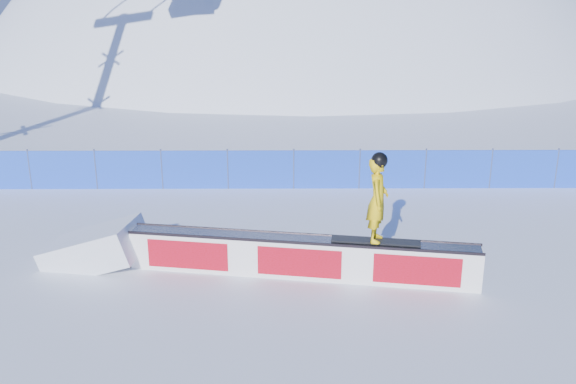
{
  "coord_description": "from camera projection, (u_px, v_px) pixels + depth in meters",
  "views": [
    {
      "loc": [
        -1.3,
        -14.18,
        6.01
      ],
      "look_at": [
        -1.2,
        0.08,
        1.33
      ],
      "focal_mm": 40.0,
      "sensor_mm": 36.0,
      "label": 1
    }
  ],
  "objects": [
    {
      "name": "snowboarder",
      "position": [
        378.0,
        199.0,
        12.98
      ],
      "size": [
        1.86,
        0.73,
        1.92
      ],
      "rotation": [
        0.0,
        0.0,
        1.34
      ],
      "color": "black",
      "rests_on": "rail_box"
    },
    {
      "name": "snow_ramp",
      "position": [
        96.0,
        262.0,
        14.5
      ],
      "size": [
        2.41,
        1.73,
        1.38
      ],
      "primitive_type": null,
      "rotation": [
        0.0,
        -0.31,
        -0.17
      ],
      "color": "white",
      "rests_on": "ground"
    },
    {
      "name": "rail_box",
      "position": [
        301.0,
        257.0,
        13.65
      ],
      "size": [
        7.46,
        1.76,
        0.9
      ],
      "rotation": [
        0.0,
        0.0,
        -0.17
      ],
      "color": "white",
      "rests_on": "ground"
    },
    {
      "name": "safety_fence",
      "position": [
        327.0,
        170.0,
        19.45
      ],
      "size": [
        22.05,
        0.05,
        1.3
      ],
      "color": "blue",
      "rests_on": "ground"
    },
    {
      "name": "ground",
      "position": [
        338.0,
        246.0,
        15.36
      ],
      "size": [
        160.0,
        160.0,
        0.0
      ],
      "primitive_type": "plane",
      "color": "white",
      "rests_on": "ground"
    },
    {
      "name": "snow_hill",
      "position": [
        298.0,
        248.0,
        60.88
      ],
      "size": [
        64.0,
        64.0,
        64.0
      ],
      "color": "white",
      "rests_on": "ground"
    }
  ]
}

